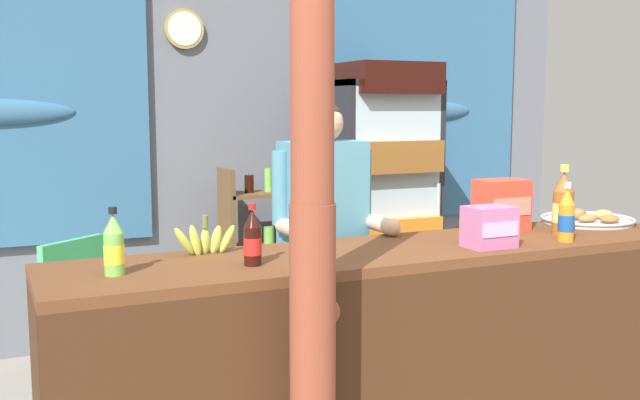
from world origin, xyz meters
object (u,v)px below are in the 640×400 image
(timber_post, at_px, (313,220))
(snack_box_crackers, at_px, (501,205))
(soda_bottle_orange_soda, at_px, (566,216))
(soda_bottle_lime_soda, at_px, (114,246))
(plastic_lawn_chair, at_px, (92,312))
(soda_bottle_iced_tea, at_px, (563,205))
(stall_counter, at_px, (411,343))
(shopkeeper, at_px, (323,227))
(snack_box_wafer, at_px, (489,227))
(drink_fridge, at_px, (376,188))
(bottle_shelf_rack, at_px, (259,252))
(pastry_tray, at_px, (588,219))
(banana_bunch, at_px, (205,240))
(soda_bottle_cola, at_px, (253,239))

(timber_post, distance_m, snack_box_crackers, 1.38)
(soda_bottle_orange_soda, relative_size, soda_bottle_lime_soda, 1.08)
(plastic_lawn_chair, bearing_deg, soda_bottle_orange_soda, -39.09)
(timber_post, height_order, soda_bottle_iced_tea, timber_post)
(stall_counter, relative_size, soda_bottle_iced_tea, 8.94)
(timber_post, relative_size, soda_bottle_orange_soda, 9.63)
(soda_bottle_orange_soda, bearing_deg, shopkeeper, 140.24)
(snack_box_wafer, bearing_deg, plastic_lawn_chair, 134.66)
(drink_fridge, height_order, snack_box_wafer, drink_fridge)
(bottle_shelf_rack, bearing_deg, soda_bottle_orange_soda, -72.39)
(pastry_tray, distance_m, banana_bunch, 1.96)
(timber_post, distance_m, drink_fridge, 2.55)
(stall_counter, relative_size, soda_bottle_lime_soda, 11.94)
(soda_bottle_iced_tea, height_order, soda_bottle_lime_soda, soda_bottle_iced_tea)
(soda_bottle_cola, bearing_deg, bottle_shelf_rack, 69.43)
(soda_bottle_orange_soda, height_order, banana_bunch, soda_bottle_orange_soda)
(soda_bottle_cola, bearing_deg, pastry_tray, 7.19)
(plastic_lawn_chair, xyz_separation_m, soda_bottle_iced_tea, (1.92, -1.31, 0.61))
(soda_bottle_cola, bearing_deg, shopkeeper, 46.32)
(bottle_shelf_rack, distance_m, soda_bottle_iced_tea, 2.12)
(snack_box_crackers, bearing_deg, soda_bottle_cola, -169.40)
(soda_bottle_orange_soda, xyz_separation_m, pastry_tray, (0.46, 0.34, -0.09))
(soda_bottle_cola, bearing_deg, soda_bottle_iced_tea, 1.60)
(stall_counter, xyz_separation_m, shopkeeper, (-0.10, 0.62, 0.39))
(bottle_shelf_rack, relative_size, banana_bunch, 4.31)
(plastic_lawn_chair, xyz_separation_m, snack_box_wafer, (1.41, -1.43, 0.56))
(soda_bottle_lime_soda, bearing_deg, soda_bottle_orange_soda, -4.77)
(shopkeeper, bearing_deg, bottle_shelf_rack, 82.68)
(soda_bottle_iced_tea, relative_size, snack_box_wafer, 1.62)
(stall_counter, distance_m, soda_bottle_cola, 0.81)
(timber_post, xyz_separation_m, pastry_tray, (1.77, 0.59, -0.19))
(drink_fridge, height_order, soda_bottle_iced_tea, drink_fridge)
(plastic_lawn_chair, bearing_deg, shopkeeper, -38.50)
(drink_fridge, distance_m, banana_bunch, 2.19)
(soda_bottle_lime_soda, height_order, banana_bunch, soda_bottle_lime_soda)
(timber_post, bearing_deg, soda_bottle_lime_soda, 144.52)
(stall_counter, xyz_separation_m, snack_box_wafer, (0.35, -0.04, 0.46))
(bottle_shelf_rack, bearing_deg, soda_bottle_lime_soda, -122.63)
(soda_bottle_orange_soda, bearing_deg, pastry_tray, 36.30)
(stall_counter, height_order, soda_bottle_iced_tea, soda_bottle_iced_tea)
(timber_post, distance_m, snack_box_wafer, 0.97)
(timber_post, bearing_deg, stall_counter, 28.66)
(soda_bottle_iced_tea, xyz_separation_m, snack_box_crackers, (-0.19, 0.21, -0.02))
(stall_counter, xyz_separation_m, bottle_shelf_rack, (0.08, 2.00, 0.01))
(plastic_lawn_chair, bearing_deg, banana_bunch, -74.29)
(drink_fridge, xyz_separation_m, soda_bottle_lime_soda, (-1.98, -1.72, 0.06))
(plastic_lawn_chair, height_order, soda_bottle_lime_soda, soda_bottle_lime_soda)
(timber_post, relative_size, drink_fridge, 1.36)
(soda_bottle_iced_tea, distance_m, banana_bunch, 1.63)
(shopkeeper, bearing_deg, timber_post, -116.88)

